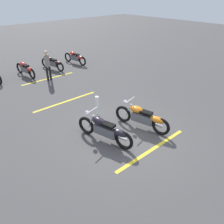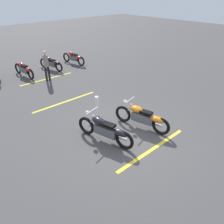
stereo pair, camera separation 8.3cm
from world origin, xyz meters
name	(u,v)px [view 2 (the right image)]	position (x,y,z in m)	size (l,w,h in m)	color
ground_plane	(127,136)	(0.00, 0.00, 0.00)	(60.00, 60.00, 0.00)	#474444
motorcycle_bright_foreground	(143,117)	(-0.02, -0.78, 0.46)	(2.20, 0.78, 1.04)	black
motorcycle_dark_foreground	(106,130)	(0.29, 0.75, 0.46)	(2.19, 0.79, 1.04)	black
motorcycle_row_far_left	(74,58)	(8.35, -3.52, 0.43)	(2.10, 0.43, 0.79)	black
motorcycle_row_left	(51,63)	(8.27, -1.75, 0.42)	(2.03, 0.54, 0.77)	black
motorcycle_row_center	(24,69)	(8.27, 0.03, 0.43)	(2.10, 0.35, 0.79)	black
bystander_near_row	(46,64)	(6.75, -0.64, 0.93)	(0.23, 0.28, 1.67)	black
bollard_post	(97,106)	(1.81, -0.13, 0.44)	(0.14, 0.14, 0.87)	white
parking_stripe_near	(153,149)	(-1.07, -0.08, 0.00)	(3.20, 0.12, 0.01)	yellow
parking_stripe_mid	(65,102)	(3.80, 0.13, 0.00)	(3.20, 0.12, 0.01)	yellow
parking_stripe_far	(47,79)	(7.03, -0.71, 0.00)	(3.20, 0.12, 0.01)	yellow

